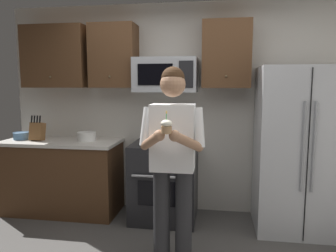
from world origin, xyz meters
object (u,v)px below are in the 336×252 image
object	(u,v)px
bowl_small_colored	(21,136)
microwave	(166,75)
person	(172,155)
oven_range	(164,181)
cupcake	(166,126)
knife_block	(37,131)
bowl_large_white	(87,136)
refrigerator	(299,150)

from	to	relation	value
bowl_small_colored	microwave	bearing A→B (deg)	3.74
person	oven_range	bearing A→B (deg)	103.88
cupcake	knife_block	bearing A→B (deg)	145.77
knife_block	person	bearing A→B (deg)	-26.59
microwave	person	world-z (taller)	microwave
bowl_large_white	cupcake	world-z (taller)	cupcake
bowl_large_white	cupcake	xyz separation A→B (m)	(1.21, -1.31, 0.31)
oven_range	refrigerator	xyz separation A→B (m)	(1.50, -0.04, 0.44)
oven_range	microwave	bearing A→B (deg)	89.98
microwave	person	size ratio (longest dim) A/B	0.42
refrigerator	knife_block	xyz separation A→B (m)	(-3.09, 0.01, 0.13)
microwave	bowl_small_colored	world-z (taller)	microwave
oven_range	bowl_large_white	size ratio (longest dim) A/B	4.00
knife_block	person	distance (m)	2.04
knife_block	cupcake	bearing A→B (deg)	-34.23
bowl_large_white	cupcake	size ratio (longest dim) A/B	1.34
microwave	cupcake	bearing A→B (deg)	-80.49
cupcake	bowl_large_white	bearing A→B (deg)	132.71
bowl_small_colored	cupcake	world-z (taller)	cupcake
cupcake	refrigerator	bearing A→B (deg)	44.23
bowl_large_white	microwave	bearing A→B (deg)	4.64
person	microwave	bearing A→B (deg)	102.37
refrigerator	knife_block	world-z (taller)	refrigerator
knife_block	bowl_large_white	world-z (taller)	knife_block
bowl_large_white	person	size ratio (longest dim) A/B	0.13
oven_range	knife_block	distance (m)	1.69
refrigerator	bowl_large_white	distance (m)	2.48
oven_range	knife_block	xyz separation A→B (m)	(-1.59, -0.03, 0.57)
person	knife_block	bearing A→B (deg)	153.41
bowl_small_colored	person	bearing A→B (deg)	-24.53
oven_range	person	size ratio (longest dim) A/B	0.53
knife_block	bowl_large_white	bearing A→B (deg)	6.43
microwave	refrigerator	size ratio (longest dim) A/B	0.41
refrigerator	bowl_small_colored	world-z (taller)	refrigerator
person	cupcake	xyz separation A→B (m)	(0.00, -0.33, 0.30)
knife_block	bowl_small_colored	world-z (taller)	knife_block
bowl_small_colored	bowl_large_white	bearing A→B (deg)	2.70
oven_range	refrigerator	world-z (taller)	refrigerator
bowl_large_white	person	world-z (taller)	person
microwave	cupcake	xyz separation A→B (m)	(0.23, -1.39, -0.43)
microwave	knife_block	bearing A→B (deg)	-174.67
knife_block	bowl_small_colored	bearing A→B (deg)	173.11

